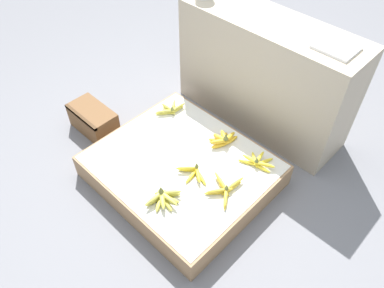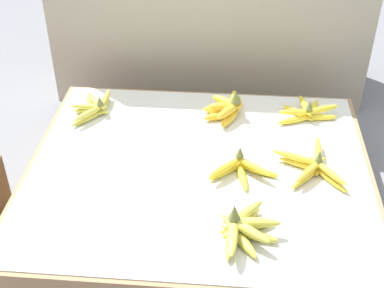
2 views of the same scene
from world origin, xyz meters
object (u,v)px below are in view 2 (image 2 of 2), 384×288
object	(u,v)px
banana_bunch_middle_midright	(241,169)
banana_bunch_middle_right	(314,166)
banana_bunch_back_right	(307,112)
banana_bunch_back_left	(94,107)
banana_bunch_front_midright	(242,228)
banana_bunch_back_midright	(228,108)

from	to	relation	value
banana_bunch_middle_midright	banana_bunch_middle_right	size ratio (longest dim) A/B	0.88
banana_bunch_middle_right	banana_bunch_back_right	distance (m)	0.32
banana_bunch_middle_right	banana_bunch_back_left	bearing A→B (deg)	159.80
banana_bunch_middle_midright	banana_bunch_back_left	world-z (taller)	banana_bunch_middle_midright
banana_bunch_front_midright	banana_bunch_back_left	xyz separation A→B (m)	(-0.55, 0.59, -0.01)
banana_bunch_middle_midright	banana_bunch_back_midright	size ratio (longest dim) A/B	1.07
banana_bunch_front_midright	banana_bunch_middle_midright	distance (m)	0.27
banana_bunch_back_midright	banana_bunch_middle_right	bearing A→B (deg)	-47.74
banana_bunch_middle_midright	banana_bunch_back_left	size ratio (longest dim) A/B	1.00
banana_bunch_middle_midright	banana_bunch_back_midright	bearing A→B (deg)	98.18
banana_bunch_front_midright	banana_bunch_back_midright	xyz separation A→B (m)	(-0.06, 0.61, 0.00)
banana_bunch_front_midright	banana_bunch_middle_midright	bearing A→B (deg)	91.49
banana_bunch_front_midright	banana_bunch_back_right	size ratio (longest dim) A/B	0.98
banana_bunch_middle_midright	banana_bunch_back_left	distance (m)	0.63
banana_bunch_front_midright	banana_bunch_back_midright	bearing A→B (deg)	95.28
banana_bunch_back_left	banana_bunch_back_midright	distance (m)	0.50
banana_bunch_back_midright	banana_bunch_back_right	bearing A→B (deg)	1.88
banana_bunch_back_left	banana_bunch_back_right	world-z (taller)	banana_bunch_back_right
banana_bunch_back_right	banana_bunch_back_midright	bearing A→B (deg)	-178.12
banana_bunch_front_midright	banana_bunch_middle_midright	xyz separation A→B (m)	(-0.01, 0.27, -0.01)
banana_bunch_front_midright	banana_bunch_middle_right	world-z (taller)	banana_bunch_front_midright
banana_bunch_front_midright	banana_bunch_middle_right	xyz separation A→B (m)	(0.22, 0.30, -0.01)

